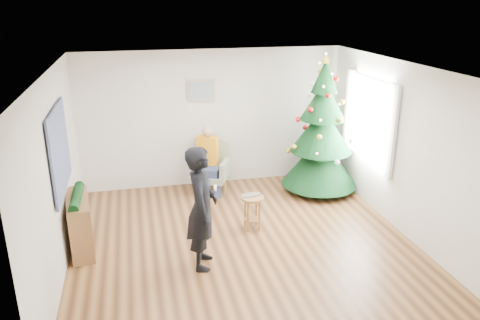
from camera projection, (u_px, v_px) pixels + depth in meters
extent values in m
plane|color=brown|center=(243.00, 242.00, 7.04)|extent=(5.00, 5.00, 0.00)
plane|color=white|center=(243.00, 68.00, 6.18)|extent=(5.00, 5.00, 0.00)
plane|color=silver|center=(212.00, 118.00, 8.91)|extent=(5.00, 0.00, 5.00)
plane|color=silver|center=(306.00, 249.00, 4.31)|extent=(5.00, 0.00, 5.00)
plane|color=silver|center=(56.00, 175.00, 6.08)|extent=(0.00, 5.00, 5.00)
plane|color=silver|center=(402.00, 149.00, 7.15)|extent=(0.00, 5.00, 5.00)
cube|color=white|center=(369.00, 120.00, 7.99)|extent=(0.04, 1.30, 1.40)
cube|color=white|center=(391.00, 132.00, 7.30)|extent=(0.05, 0.25, 1.50)
cube|color=white|center=(349.00, 110.00, 8.68)|extent=(0.05, 0.25, 1.50)
cylinder|color=#3F2816|center=(319.00, 182.00, 8.89)|extent=(0.11, 0.11, 0.33)
cone|color=black|center=(320.00, 160.00, 8.75)|extent=(1.41, 1.41, 0.92)
cone|color=black|center=(322.00, 130.00, 8.55)|extent=(1.13, 1.13, 0.81)
cone|color=black|center=(324.00, 100.00, 8.37)|extent=(0.83, 0.83, 0.71)
cone|color=black|center=(325.00, 76.00, 8.22)|extent=(0.48, 0.48, 0.60)
cone|color=gold|center=(326.00, 59.00, 8.12)|extent=(0.15, 0.15, 0.15)
cylinder|color=brown|center=(252.00, 198.00, 7.28)|extent=(0.37, 0.37, 0.04)
cylinder|color=brown|center=(252.00, 219.00, 7.40)|extent=(0.28, 0.28, 0.02)
imported|color=silver|center=(252.00, 196.00, 7.27)|extent=(0.33, 0.24, 0.02)
cube|color=gray|center=(209.00, 176.00, 8.74)|extent=(0.82, 0.80, 0.12)
cube|color=gray|center=(213.00, 154.00, 8.88)|extent=(0.62, 0.36, 0.60)
cube|color=gray|center=(194.00, 167.00, 8.74)|extent=(0.29, 0.49, 0.30)
cube|color=gray|center=(225.00, 169.00, 8.63)|extent=(0.29, 0.49, 0.30)
cube|color=navy|center=(210.00, 171.00, 8.63)|extent=(0.49, 0.50, 0.14)
cube|color=orange|center=(208.00, 151.00, 8.70)|extent=(0.43, 0.34, 0.55)
sphere|color=tan|center=(207.00, 131.00, 8.56)|extent=(0.20, 0.20, 0.20)
imported|color=black|center=(202.00, 208.00, 6.18)|extent=(0.53, 0.69, 1.71)
cube|color=white|center=(215.00, 188.00, 6.10)|extent=(0.06, 0.13, 0.04)
cube|color=brown|center=(80.00, 224.00, 6.74)|extent=(0.42, 1.03, 0.80)
cylinder|color=black|center=(77.00, 197.00, 6.60)|extent=(0.14, 0.90, 0.14)
cube|color=black|center=(60.00, 150.00, 6.28)|extent=(0.03, 1.50, 1.15)
cube|color=tan|center=(201.00, 91.00, 8.65)|extent=(0.52, 0.03, 0.42)
cube|color=gray|center=(202.00, 91.00, 8.63)|extent=(0.44, 0.02, 0.34)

